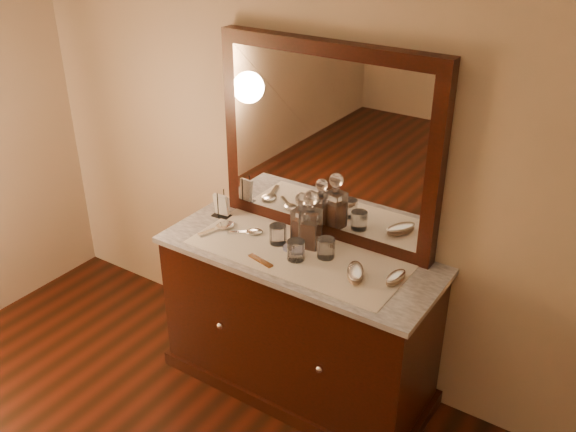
# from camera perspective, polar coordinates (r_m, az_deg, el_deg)

# --- Properties ---
(dresser_cabinet) EXTENTS (1.40, 0.55, 0.82)m
(dresser_cabinet) POSITION_cam_1_polar(r_m,az_deg,el_deg) (3.40, 0.94, -9.68)
(dresser_cabinet) COLOR black
(dresser_cabinet) RESTS_ON floor
(dresser_plinth) EXTENTS (1.46, 0.59, 0.08)m
(dresser_plinth) POSITION_cam_1_polar(r_m,az_deg,el_deg) (3.63, 0.90, -14.32)
(dresser_plinth) COLOR black
(dresser_plinth) RESTS_ON floor
(knob_left) EXTENTS (0.04, 0.04, 0.04)m
(knob_left) POSITION_cam_1_polar(r_m,az_deg,el_deg) (3.33, -6.16, -9.83)
(knob_left) COLOR silver
(knob_left) RESTS_ON dresser_cabinet
(knob_right) EXTENTS (0.04, 0.04, 0.04)m
(knob_right) POSITION_cam_1_polar(r_m,az_deg,el_deg) (3.06, 2.85, -13.66)
(knob_right) COLOR silver
(knob_right) RESTS_ON dresser_cabinet
(marble_top) EXTENTS (1.44, 0.59, 0.03)m
(marble_top) POSITION_cam_1_polar(r_m,az_deg,el_deg) (3.16, 1.00, -3.55)
(marble_top) COLOR white
(marble_top) RESTS_ON dresser_cabinet
(mirror_frame) EXTENTS (1.20, 0.08, 1.00)m
(mirror_frame) POSITION_cam_1_polar(r_m,az_deg,el_deg) (3.12, 3.52, 6.55)
(mirror_frame) COLOR black
(mirror_frame) RESTS_ON marble_top
(mirror_glass) EXTENTS (1.06, 0.01, 0.86)m
(mirror_glass) POSITION_cam_1_polar(r_m,az_deg,el_deg) (3.09, 3.20, 6.36)
(mirror_glass) COLOR white
(mirror_glass) RESTS_ON marble_top
(lace_runner) EXTENTS (1.10, 0.45, 0.00)m
(lace_runner) POSITION_cam_1_polar(r_m,az_deg,el_deg) (3.13, 0.81, -3.44)
(lace_runner) COLOR white
(lace_runner) RESTS_ON marble_top
(pin_dish) EXTENTS (0.10, 0.10, 0.01)m
(pin_dish) POSITION_cam_1_polar(r_m,az_deg,el_deg) (3.17, 0.25, -2.89)
(pin_dish) COLOR silver
(pin_dish) RESTS_ON lace_runner
(comb) EXTENTS (0.16, 0.06, 0.01)m
(comb) POSITION_cam_1_polar(r_m,az_deg,el_deg) (3.07, -2.50, -4.04)
(comb) COLOR brown
(comb) RESTS_ON lace_runner
(napkin_rack) EXTENTS (0.11, 0.07, 0.15)m
(napkin_rack) POSITION_cam_1_polar(r_m,az_deg,el_deg) (3.48, -6.06, 0.88)
(napkin_rack) COLOR black
(napkin_rack) RESTS_ON marble_top
(decanter_left) EXTENTS (0.08, 0.08, 0.27)m
(decanter_left) POSITION_cam_1_polar(r_m,az_deg,el_deg) (3.20, 1.22, -0.57)
(decanter_left) COLOR #924015
(decanter_left) RESTS_ON lace_runner
(decanter_right) EXTENTS (0.11, 0.11, 0.31)m
(decanter_right) POSITION_cam_1_polar(r_m,az_deg,el_deg) (3.14, 2.06, -0.84)
(decanter_right) COLOR #924015
(decanter_right) RESTS_ON lace_runner
(brush_near) EXTENTS (0.15, 0.19, 0.05)m
(brush_near) POSITION_cam_1_polar(r_m,az_deg,el_deg) (2.96, 6.10, -5.12)
(brush_near) COLOR #8E7157
(brush_near) RESTS_ON lace_runner
(brush_far) EXTENTS (0.07, 0.15, 0.04)m
(brush_far) POSITION_cam_1_polar(r_m,az_deg,el_deg) (2.95, 9.72, -5.51)
(brush_far) COLOR #8E7157
(brush_far) RESTS_ON lace_runner
(hand_mirror_outer) EXTENTS (0.12, 0.23, 0.02)m
(hand_mirror_outer) POSITION_cam_1_polar(r_m,az_deg,el_deg) (3.37, -5.93, -0.94)
(hand_mirror_outer) COLOR silver
(hand_mirror_outer) RESTS_ON lace_runner
(hand_mirror_inner) EXTENTS (0.18, 0.15, 0.02)m
(hand_mirror_inner) POSITION_cam_1_polar(r_m,az_deg,el_deg) (3.31, -3.34, -1.43)
(hand_mirror_inner) COLOR silver
(hand_mirror_inner) RESTS_ON lace_runner
(tumblers) EXTENTS (0.36, 0.19, 0.10)m
(tumblers) POSITION_cam_1_polar(r_m,az_deg,el_deg) (3.11, 1.06, -2.55)
(tumblers) COLOR white
(tumblers) RESTS_ON lace_runner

